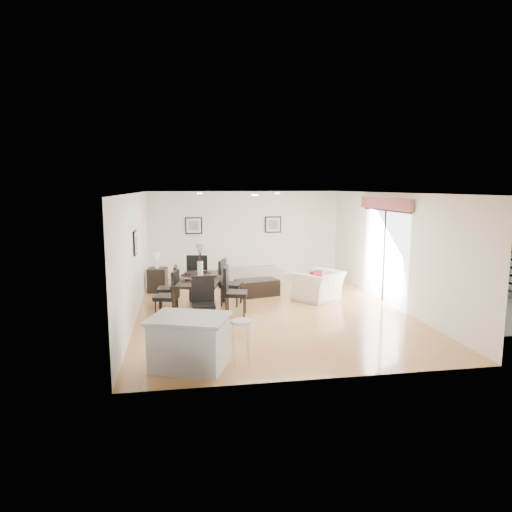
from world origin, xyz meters
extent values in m
plane|color=tan|center=(0.00, 0.00, 0.00)|extent=(8.00, 8.00, 0.00)
cube|color=white|center=(0.00, 4.00, 1.35)|extent=(6.00, 0.04, 2.70)
cube|color=white|center=(0.00, -4.00, 1.35)|extent=(6.00, 0.04, 2.70)
cube|color=white|center=(-3.00, 0.00, 1.35)|extent=(0.04, 8.00, 2.70)
cube|color=white|center=(3.00, 0.00, 1.35)|extent=(0.04, 8.00, 2.70)
cube|color=white|center=(0.00, 0.00, 2.70)|extent=(6.00, 8.00, 0.02)
imported|color=gray|center=(0.01, 2.94, 0.28)|extent=(1.94, 0.79, 0.56)
imported|color=silver|center=(1.39, 0.65, 0.36)|extent=(1.48, 1.46, 0.73)
imported|color=#335022|center=(5.52, -0.11, 0.30)|extent=(0.60, 0.54, 0.61)
imported|color=#335022|center=(5.76, 0.96, 0.33)|extent=(0.42, 0.42, 0.67)
cube|color=black|center=(-1.59, 0.06, 0.75)|extent=(1.34, 2.05, 0.06)
cylinder|color=black|center=(-2.18, -0.71, 0.36)|extent=(0.07, 0.07, 0.72)
cylinder|color=black|center=(-1.79, 1.01, 0.36)|extent=(0.07, 0.07, 0.72)
cylinder|color=black|center=(-1.38, -0.89, 0.36)|extent=(0.07, 0.07, 0.72)
cylinder|color=black|center=(-0.99, 0.83, 0.36)|extent=(0.07, 0.07, 0.72)
cube|color=black|center=(-2.34, -0.41, 0.47)|extent=(0.58, 0.58, 0.08)
cube|color=black|center=(-2.14, -0.47, 0.77)|extent=(0.18, 0.47, 0.57)
cylinder|color=black|center=(-2.47, -0.19, 0.22)|extent=(0.04, 0.04, 0.43)
cylinder|color=black|center=(-2.11, -0.28, 0.22)|extent=(0.04, 0.04, 0.43)
cylinder|color=black|center=(-2.57, -0.54, 0.22)|extent=(0.04, 0.04, 0.43)
cylinder|color=black|center=(-2.21, -0.64, 0.22)|extent=(0.04, 0.04, 0.43)
cube|color=black|center=(-2.34, 0.53, 0.45)|extent=(0.48, 0.48, 0.08)
cube|color=black|center=(-2.15, 0.51, 0.73)|extent=(0.09, 0.45, 0.53)
cylinder|color=black|center=(-2.50, 0.72, 0.20)|extent=(0.03, 0.03, 0.41)
cylinder|color=black|center=(-2.15, 0.69, 0.20)|extent=(0.03, 0.03, 0.41)
cylinder|color=black|center=(-2.53, 0.37, 0.20)|extent=(0.03, 0.03, 0.41)
cylinder|color=black|center=(-2.18, 0.34, 0.20)|extent=(0.03, 0.03, 0.41)
cube|color=black|center=(-0.83, -0.41, 0.50)|extent=(0.59, 0.59, 0.09)
cube|color=black|center=(-1.04, -0.37, 0.81)|extent=(0.17, 0.50, 0.59)
cylinder|color=black|center=(-0.68, -0.65, 0.23)|extent=(0.04, 0.04, 0.45)
cylinder|color=black|center=(-1.06, -0.56, 0.23)|extent=(0.04, 0.04, 0.45)
cylinder|color=black|center=(-0.60, -0.26, 0.23)|extent=(0.04, 0.04, 0.45)
cylinder|color=black|center=(-0.98, -0.18, 0.23)|extent=(0.04, 0.04, 0.45)
cube|color=black|center=(-0.83, 0.53, 0.49)|extent=(0.64, 0.64, 0.09)
cube|color=black|center=(-1.03, 0.61, 0.80)|extent=(0.24, 0.48, 0.59)
cylinder|color=black|center=(-0.72, 0.28, 0.22)|extent=(0.04, 0.04, 0.45)
cylinder|color=black|center=(-1.08, 0.42, 0.22)|extent=(0.04, 0.04, 0.45)
cylinder|color=black|center=(-0.58, 0.64, 0.22)|extent=(0.04, 0.04, 0.45)
cylinder|color=black|center=(-0.94, 0.78, 0.22)|extent=(0.04, 0.04, 0.45)
cube|color=black|center=(-1.59, -1.20, 0.47)|extent=(0.47, 0.47, 0.08)
cube|color=black|center=(-1.58, -1.00, 0.76)|extent=(0.47, 0.07, 0.56)
cylinder|color=black|center=(-1.77, -1.38, 0.21)|extent=(0.04, 0.04, 0.42)
cylinder|color=black|center=(-1.77, -1.01, 0.21)|extent=(0.04, 0.04, 0.42)
cylinder|color=black|center=(-1.41, -1.38, 0.21)|extent=(0.04, 0.04, 0.42)
cylinder|color=black|center=(-1.40, -1.02, 0.21)|extent=(0.04, 0.04, 0.42)
cube|color=black|center=(-1.59, 1.31, 0.52)|extent=(0.59, 0.59, 0.09)
cube|color=black|center=(-1.62, 1.09, 0.84)|extent=(0.52, 0.14, 0.62)
cylinder|color=black|center=(-1.36, 1.48, 0.24)|extent=(0.04, 0.04, 0.47)
cylinder|color=black|center=(-1.42, 1.08, 0.24)|extent=(0.04, 0.04, 0.47)
cylinder|color=black|center=(-1.76, 1.54, 0.24)|extent=(0.04, 0.04, 0.47)
cylinder|color=black|center=(-1.82, 1.14, 0.24)|extent=(0.04, 0.04, 0.47)
cylinder|color=white|center=(-1.59, 0.06, 0.97)|extent=(0.13, 0.13, 0.38)
cylinder|color=black|center=(-1.26, 0.06, 0.79)|extent=(0.37, 0.37, 0.01)
cylinder|color=black|center=(-1.26, 0.06, 0.82)|extent=(0.19, 0.19, 0.05)
cylinder|color=black|center=(-1.49, 0.62, 0.79)|extent=(0.37, 0.37, 0.01)
cylinder|color=black|center=(-1.49, 0.62, 0.82)|extent=(0.19, 0.19, 0.05)
cylinder|color=black|center=(-1.85, 0.41, 0.79)|extent=(0.37, 0.37, 0.01)
cylinder|color=black|center=(-1.85, 0.41, 0.82)|extent=(0.19, 0.19, 0.05)
cylinder|color=black|center=(-1.85, -0.29, 0.79)|extent=(0.37, 0.37, 0.01)
cylinder|color=black|center=(-1.85, -0.29, 0.82)|extent=(0.19, 0.19, 0.05)
cylinder|color=black|center=(-1.49, -0.51, 0.79)|extent=(0.37, 0.37, 0.01)
cylinder|color=black|center=(-1.49, -0.51, 0.82)|extent=(0.19, 0.19, 0.05)
cube|color=black|center=(-0.05, 1.38, 0.21)|extent=(1.19, 0.89, 0.42)
cube|color=black|center=(-2.66, 2.24, 0.33)|extent=(0.55, 0.55, 0.65)
cylinder|color=white|center=(-2.66, 2.24, 0.75)|extent=(0.10, 0.10, 0.18)
cone|color=white|center=(-2.66, 2.24, 0.96)|extent=(0.22, 0.22, 0.24)
cube|color=maroon|center=(1.29, 0.54, 0.59)|extent=(0.35, 0.30, 0.35)
cube|color=silver|center=(-1.91, -3.23, 0.39)|extent=(1.31, 1.15, 0.78)
cube|color=#AAA9AC|center=(-1.91, -3.23, 0.80)|extent=(1.43, 1.26, 0.05)
cylinder|color=silver|center=(-1.09, -3.23, 0.71)|extent=(0.33, 0.33, 0.05)
cylinder|color=silver|center=(-0.98, -3.12, 0.35)|extent=(0.02, 0.02, 0.71)
cylinder|color=silver|center=(-1.20, -3.12, 0.35)|extent=(0.02, 0.02, 0.71)
cylinder|color=silver|center=(-1.20, -3.34, 0.35)|extent=(0.02, 0.02, 0.71)
cylinder|color=silver|center=(-0.98, -3.34, 0.35)|extent=(0.02, 0.02, 0.71)
cube|color=black|center=(-1.60, 3.97, 1.65)|extent=(0.52, 0.03, 0.52)
cube|color=white|center=(-1.60, 3.97, 1.65)|extent=(0.44, 0.04, 0.44)
cube|color=#575752|center=(-1.60, 3.97, 1.65)|extent=(0.30, 0.04, 0.30)
cube|color=black|center=(0.90, 3.97, 1.65)|extent=(0.52, 0.03, 0.52)
cube|color=white|center=(0.90, 3.97, 1.65)|extent=(0.44, 0.04, 0.44)
cube|color=#575752|center=(0.90, 3.97, 1.65)|extent=(0.30, 0.04, 0.30)
cube|color=black|center=(-2.97, -0.20, 1.65)|extent=(0.03, 0.52, 0.52)
cube|color=white|center=(-2.97, -0.20, 1.65)|extent=(0.04, 0.44, 0.44)
cube|color=#575752|center=(-2.97, -0.20, 1.65)|extent=(0.04, 0.30, 0.30)
cube|color=white|center=(2.98, 0.30, 1.12)|extent=(0.02, 2.40, 2.25)
cube|color=black|center=(2.96, 0.30, 1.12)|extent=(0.03, 0.05, 2.25)
cube|color=black|center=(2.96, 0.30, 2.27)|extent=(0.03, 2.50, 0.05)
cube|color=maroon|center=(2.92, 0.30, 2.43)|extent=(0.10, 2.70, 0.28)
plane|color=gray|center=(5.00, 0.30, 0.00)|extent=(6.00, 6.00, 0.00)
cube|color=#303032|center=(6.20, 0.30, 0.90)|extent=(0.08, 5.50, 1.80)
cube|color=brown|center=(6.05, 2.70, 1.00)|extent=(0.35, 0.35, 2.00)
camera|label=1|loc=(-2.01, -10.19, 2.83)|focal=32.00mm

